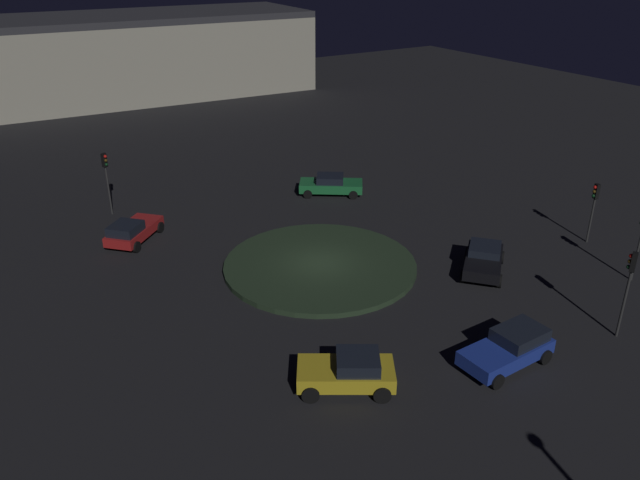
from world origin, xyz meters
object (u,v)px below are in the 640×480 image
Objects in this scene: car_green at (331,185)px; traffic_light_east at (594,201)px; traffic_light_southeast_near at (629,278)px; car_yellow at (349,371)px; store_building at (133,56)px; car_black at (484,259)px; traffic_light_northwest at (106,171)px; car_red at (132,231)px; car_blue at (510,348)px.

car_green is 17.38m from traffic_light_east.
traffic_light_southeast_near reaches higher than traffic_light_east.
car_yellow is 0.11× the size of store_building.
car_black is 8.31m from traffic_light_east.
traffic_light_northwest is (-3.14, 23.26, 2.19)m from car_yellow.
traffic_light_southeast_near is 61.23m from store_building.
store_building reaches higher than car_black.
car_yellow is 1.01× the size of traffic_light_southeast_near.
traffic_light_northwest is at bearing 73.74° from store_building.
car_yellow is at bearing -20.99° from car_black.
car_green is 14.45m from car_red.
store_building reaches higher than traffic_light_east.
car_blue is 1.01× the size of traffic_light_northwest.
car_red reaches higher than car_green.
car_yellow is at bearing -21.48° from traffic_light_northwest.
car_red is 41.59m from store_building.
car_blue is 8.42m from car_black.
traffic_light_southeast_near is at bearing 53.52° from car_black.
car_yellow is 1.03× the size of car_red.
traffic_light_east is at bearing 20.74° from traffic_light_northwest.
car_black is 0.10× the size of store_building.
store_building reaches higher than traffic_light_southeast_near.
traffic_light_northwest is (-9.89, 25.53, 2.19)m from car_blue.
car_black is (0.72, -14.29, 0.02)m from car_green.
car_green is at bearing -128.34° from car_black.
car_red is 26.94m from traffic_light_southeast_near.
car_yellow is 58.57m from store_building.
traffic_light_southeast_near is (5.81, -1.17, 2.25)m from car_blue.
car_yellow is 1.01× the size of car_black.
car_green is 1.09× the size of car_yellow.
car_yellow is 18.54m from car_red.
traffic_light_east is 0.09× the size of store_building.
car_yellow is 1.16× the size of traffic_light_east.
car_green is 14.31m from car_black.
car_green reaches higher than car_black.
store_building is at bearing -94.50° from car_blue.
traffic_light_northwest is 0.98× the size of traffic_light_southeast_near.
car_green is 1.10× the size of traffic_light_southeast_near.
traffic_light_northwest is at bearing -70.83° from car_blue.
traffic_light_east is (8.78, -14.88, 1.93)m from car_green.
store_building is at bearing -28.80° from traffic_light_southeast_near.
car_black is 1.01× the size of traffic_light_northwest.
traffic_light_northwest is 30.97m from traffic_light_southeast_near.
traffic_light_east reaches higher than car_black.
traffic_light_east is at bearing -77.46° from traffic_light_southeast_near.
car_yellow is 20.41m from traffic_light_east.
car_red is at bearing 4.30° from traffic_light_southeast_near.
traffic_light_southeast_near is at bearing -51.63° from car_green.
car_yellow reaches higher than car_red.
car_black is at bearing 96.43° from store_building.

